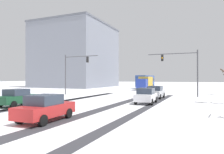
# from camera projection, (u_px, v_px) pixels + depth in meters

# --- Properties ---
(wheel_track_left_lane) EXTENTS (0.92, 29.13, 0.01)m
(wheel_track_left_lane) POSITION_uv_depth(u_px,v_px,m) (57.00, 102.00, 23.66)
(wheel_track_left_lane) COLOR #38383D
(wheel_track_left_lane) RESTS_ON ground
(wheel_track_right_lane) EXTENTS (1.03, 29.13, 0.01)m
(wheel_track_right_lane) POSITION_uv_depth(u_px,v_px,m) (60.00, 102.00, 23.49)
(wheel_track_right_lane) COLOR #38383D
(wheel_track_right_lane) RESTS_ON ground
(wheel_track_center) EXTENTS (0.83, 29.13, 0.01)m
(wheel_track_center) POSITION_uv_depth(u_px,v_px,m) (149.00, 106.00, 19.50)
(wheel_track_center) COLOR #38383D
(wheel_track_center) RESTS_ON ground
(wheel_track_oncoming) EXTENTS (1.15, 29.13, 0.01)m
(wheel_track_oncoming) POSITION_uv_depth(u_px,v_px,m) (116.00, 105.00, 20.80)
(wheel_track_oncoming) COLOR #38383D
(wheel_track_oncoming) RESTS_ON ground
(sidewalk_kerb_right) EXTENTS (4.00, 29.13, 0.12)m
(sidewalk_kerb_right) POSITION_uv_depth(u_px,v_px,m) (214.00, 112.00, 16.14)
(sidewalk_kerb_right) COLOR white
(sidewalk_kerb_right) RESTS_ON ground
(traffic_signal_near_left) EXTENTS (6.13, 0.39, 6.50)m
(traffic_signal_near_left) POSITION_uv_depth(u_px,v_px,m) (74.00, 67.00, 33.67)
(traffic_signal_near_left) COLOR #47474C
(traffic_signal_near_left) RESTS_ON ground
(traffic_signal_near_right) EXTENTS (6.79, 0.47, 6.50)m
(traffic_signal_near_right) POSITION_uv_depth(u_px,v_px,m) (183.00, 65.00, 28.96)
(traffic_signal_near_right) COLOR #47474C
(traffic_signal_near_right) RESTS_ON ground
(car_silver_lead) EXTENTS (1.87, 4.12, 1.62)m
(car_silver_lead) POSITION_uv_depth(u_px,v_px,m) (156.00, 92.00, 27.72)
(car_silver_lead) COLOR #B7BABF
(car_silver_lead) RESTS_ON ground
(car_white_second) EXTENTS (1.98, 4.17, 1.62)m
(car_white_second) POSITION_uv_depth(u_px,v_px,m) (146.00, 96.00, 21.92)
(car_white_second) COLOR silver
(car_white_second) RESTS_ON ground
(car_dark_green_third) EXTENTS (1.93, 4.15, 1.62)m
(car_dark_green_third) POSITION_uv_depth(u_px,v_px,m) (17.00, 97.00, 19.83)
(car_dark_green_third) COLOR #194C2D
(car_dark_green_third) RESTS_ON ground
(car_red_fourth) EXTENTS (1.96, 4.16, 1.62)m
(car_red_fourth) POSITION_uv_depth(u_px,v_px,m) (45.00, 108.00, 12.89)
(car_red_fourth) COLOR red
(car_red_fourth) RESTS_ON ground
(bus_oncoming) EXTENTS (2.76, 11.03, 3.38)m
(bus_oncoming) POSITION_uv_depth(u_px,v_px,m) (146.00, 81.00, 55.75)
(bus_oncoming) COLOR #284793
(bus_oncoming) RESTS_ON ground
(box_truck_delivery) EXTENTS (2.47, 7.46, 3.02)m
(box_truck_delivery) POSITION_uv_depth(u_px,v_px,m) (145.00, 83.00, 47.49)
(box_truck_delivery) COLOR #233899
(box_truck_delivery) RESTS_ON ground
(office_building_far_left_block) EXTENTS (20.10, 22.27, 19.12)m
(office_building_far_left_block) POSITION_uv_depth(u_px,v_px,m) (76.00, 56.00, 65.55)
(office_building_far_left_block) COLOR gray
(office_building_far_left_block) RESTS_ON ground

